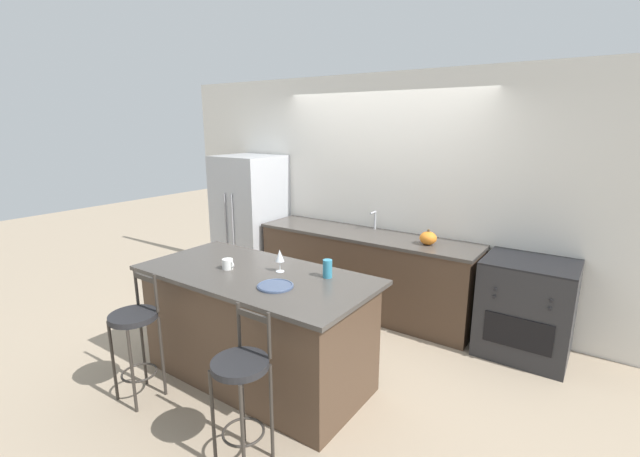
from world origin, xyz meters
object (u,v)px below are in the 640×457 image
(refrigerator, at_px, (251,220))
(coffee_mug, at_px, (228,264))
(oven_range, at_px, (526,308))
(dinner_plate, at_px, (275,286))
(pumpkin_decoration, at_px, (428,238))
(wine_glass, at_px, (280,256))
(bar_stool_near, at_px, (136,330))
(bar_stool_far, at_px, (242,381))
(tumbler_cup, at_px, (327,269))

(refrigerator, bearing_deg, coffee_mug, -51.16)
(oven_range, relative_size, coffee_mug, 7.68)
(dinner_plate, height_order, pumpkin_decoration, pumpkin_decoration)
(oven_range, relative_size, wine_glass, 4.91)
(oven_range, bearing_deg, bar_stool_near, -133.77)
(pumpkin_decoration, bearing_deg, dinner_plate, -104.54)
(dinner_plate, xyz_separation_m, pumpkin_decoration, (0.48, 1.85, 0.03))
(refrigerator, distance_m, bar_stool_near, 2.68)
(bar_stool_far, bearing_deg, tumbler_cup, 91.77)
(tumbler_cup, bearing_deg, oven_range, 49.96)
(refrigerator, xyz_separation_m, bar_stool_far, (2.24, -2.45, -0.28))
(refrigerator, height_order, dinner_plate, refrigerator)
(tumbler_cup, bearing_deg, pumpkin_decoration, 79.47)
(oven_range, xyz_separation_m, dinner_plate, (-1.46, -1.88, 0.50))
(refrigerator, bearing_deg, wine_glass, -40.55)
(refrigerator, distance_m, pumpkin_decoration, 2.48)
(dinner_plate, distance_m, tumbler_cup, 0.45)
(refrigerator, relative_size, tumbler_cup, 11.89)
(dinner_plate, bearing_deg, tumbler_cup, 61.88)
(bar_stool_near, height_order, bar_stool_far, same)
(oven_range, xyz_separation_m, coffee_mug, (-2.05, -1.80, 0.54))
(oven_range, bearing_deg, pumpkin_decoration, -178.38)
(bar_stool_near, bearing_deg, refrigerator, 113.92)
(oven_range, height_order, bar_stool_near, bar_stool_near)
(bar_stool_far, height_order, coffee_mug, coffee_mug)
(bar_stool_near, bearing_deg, dinner_plate, 33.27)
(oven_range, xyz_separation_m, bar_stool_near, (-2.38, -2.48, 0.12))
(oven_range, bearing_deg, refrigerator, -179.14)
(tumbler_cup, bearing_deg, coffee_mug, -158.76)
(oven_range, relative_size, bar_stool_far, 0.89)
(bar_stool_near, relative_size, wine_glass, 5.49)
(refrigerator, height_order, pumpkin_decoration, refrigerator)
(dinner_plate, relative_size, pumpkin_decoration, 1.57)
(refrigerator, bearing_deg, dinner_plate, -42.47)
(refrigerator, height_order, wine_glass, refrigerator)
(pumpkin_decoration, bearing_deg, refrigerator, -179.44)
(bar_stool_far, bearing_deg, refrigerator, 132.48)
(wine_glass, distance_m, tumbler_cup, 0.42)
(coffee_mug, xyz_separation_m, pumpkin_decoration, (1.07, 1.77, -0.00))
(refrigerator, relative_size, coffee_mug, 14.40)
(coffee_mug, bearing_deg, bar_stool_far, -39.96)
(refrigerator, relative_size, bar_stool_near, 1.68)
(oven_range, distance_m, coffee_mug, 2.78)
(pumpkin_decoration, bearing_deg, bar_stool_far, -95.56)
(refrigerator, xyz_separation_m, bar_stool_near, (1.08, -2.43, -0.28))
(coffee_mug, relative_size, pumpkin_decoration, 0.69)
(bar_stool_near, distance_m, dinner_plate, 1.16)
(bar_stool_near, height_order, wine_glass, wine_glass)
(refrigerator, relative_size, pumpkin_decoration, 9.93)
(coffee_mug, bearing_deg, tumbler_cup, 21.24)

